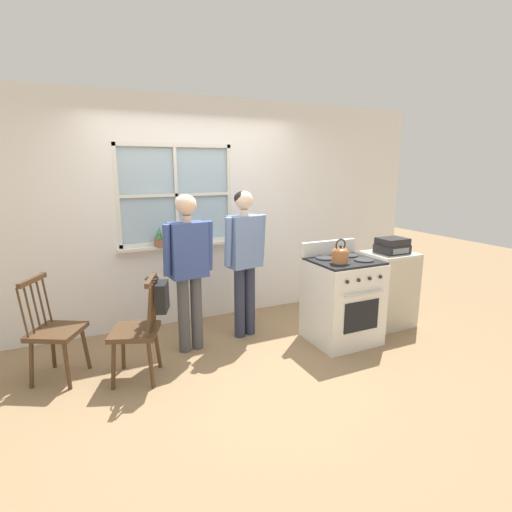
% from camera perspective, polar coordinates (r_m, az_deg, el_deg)
% --- Properties ---
extents(ground_plane, '(16.00, 16.00, 0.00)m').
position_cam_1_polar(ground_plane, '(4.06, -1.86, -15.29)').
color(ground_plane, '#937551').
extents(wall_back, '(6.40, 0.16, 2.70)m').
position_cam_1_polar(wall_back, '(4.94, -8.36, 5.92)').
color(wall_back, white).
rests_on(wall_back, ground_plane).
extents(chair_by_window, '(0.53, 0.54, 0.95)m').
position_cam_1_polar(chair_by_window, '(3.80, -16.61, -10.35)').
color(chair_by_window, '#4C331E').
rests_on(chair_by_window, ground_plane).
extents(chair_near_wall, '(0.55, 0.56, 0.95)m').
position_cam_1_polar(chair_near_wall, '(4.07, -26.84, -9.65)').
color(chair_near_wall, '#4C331E').
rests_on(chair_near_wall, ground_plane).
extents(person_elderly_left, '(0.53, 0.25, 1.64)m').
position_cam_1_polar(person_elderly_left, '(4.09, -9.67, -0.37)').
color(person_elderly_left, '#4C4C51').
rests_on(person_elderly_left, ground_plane).
extents(person_teen_center, '(0.53, 0.27, 1.65)m').
position_cam_1_polar(person_teen_center, '(4.40, -1.67, 0.72)').
color(person_teen_center, '#2D3347').
rests_on(person_teen_center, ground_plane).
extents(stove, '(0.70, 0.68, 1.08)m').
position_cam_1_polar(stove, '(4.50, 12.21, -6.12)').
color(stove, white).
rests_on(stove, ground_plane).
extents(kettle, '(0.21, 0.17, 0.25)m').
position_cam_1_polar(kettle, '(4.16, 11.94, 0.23)').
color(kettle, '#A86638').
rests_on(kettle, stove).
extents(potted_plant, '(0.12, 0.12, 0.24)m').
position_cam_1_polar(potted_plant, '(4.77, -13.63, 2.35)').
color(potted_plant, '#935B3D').
rests_on(potted_plant, wall_back).
extents(handbag, '(0.24, 0.24, 0.31)m').
position_cam_1_polar(handbag, '(3.64, -13.31, -5.58)').
color(handbag, black).
rests_on(handbag, chair_by_window).
extents(side_counter, '(0.55, 0.50, 0.90)m').
position_cam_1_polar(side_counter, '(5.11, 18.29, -4.48)').
color(side_counter, beige).
rests_on(side_counter, ground_plane).
extents(stereo, '(0.34, 0.29, 0.18)m').
position_cam_1_polar(stereo, '(4.97, 18.89, 1.40)').
color(stereo, '#232326').
rests_on(stereo, side_counter).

